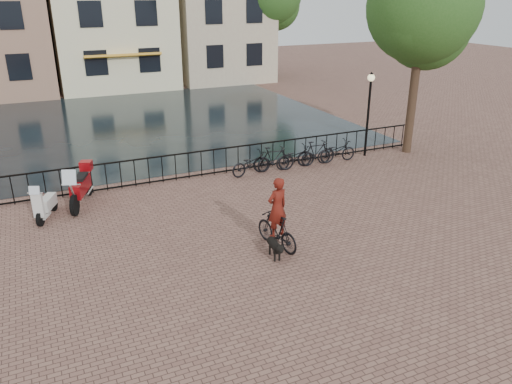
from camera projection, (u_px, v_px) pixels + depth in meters
name	position (u px, v px, depth m)	size (l,w,h in m)	color
ground	(306.00, 279.00, 12.22)	(100.00, 100.00, 0.00)	brown
canal_water	(147.00, 122.00, 26.83)	(20.00, 20.00, 0.00)	black
railing	(201.00, 164.00, 18.78)	(20.00, 0.05, 1.02)	black
canal_house_mid	(106.00, 1.00, 35.53)	(8.00, 9.50, 11.80)	beige
tree_near_right	(423.00, 7.00, 19.66)	(4.48, 4.48, 8.24)	black
lamp_post	(369.00, 100.00, 20.50)	(0.30, 0.30, 3.45)	black
cyclist	(277.00, 217.00, 13.41)	(0.85, 1.80, 2.38)	black
dog	(275.00, 248.00, 13.10)	(0.37, 0.89, 0.58)	black
motorcycle	(80.00, 182.00, 16.18)	(1.29, 2.25, 1.58)	maroon
scooter	(45.00, 198.00, 15.27)	(0.94, 1.47, 1.33)	silver
parked_bike_0	(251.00, 164.00, 18.98)	(0.60, 1.72, 0.90)	black
parked_bike_1	(274.00, 159.00, 19.33)	(0.47, 1.66, 1.00)	black
parked_bike_2	(295.00, 157.00, 19.71)	(0.60, 1.72, 0.90)	black
parked_bike_3	(316.00, 153.00, 20.06)	(0.47, 1.66, 1.00)	black
parked_bike_4	(336.00, 151.00, 20.44)	(0.60, 1.72, 0.90)	black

